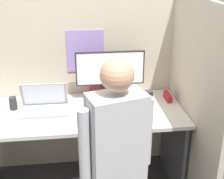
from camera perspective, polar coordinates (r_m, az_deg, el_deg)
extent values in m
cube|color=#B7AD99|center=(2.86, -6.11, 0.85)|extent=(2.18, 0.04, 1.65)
cube|color=#937AC6|center=(2.74, -4.88, 7.02)|extent=(0.32, 0.01, 0.36)
cube|color=#F4EA66|center=(2.78, -1.14, 4.96)|extent=(0.09, 0.01, 0.09)
cube|color=#B7AD99|center=(2.60, 13.57, -2.04)|extent=(0.04, 1.36, 1.65)
cube|color=beige|center=(2.55, -5.84, -4.18)|extent=(1.68, 0.72, 0.03)
cube|color=#4C4C51|center=(2.86, 11.09, -9.95)|extent=(0.03, 0.61, 0.72)
cube|color=red|center=(2.73, -0.32, -1.00)|extent=(0.35, 0.21, 0.07)
cylinder|color=#232328|center=(2.72, -0.33, -0.21)|extent=(0.20, 0.20, 0.01)
cylinder|color=#232328|center=(2.70, -0.33, 0.53)|extent=(0.04, 0.04, 0.06)
cube|color=#232328|center=(2.65, -0.35, 3.92)|extent=(0.59, 0.02, 0.29)
cube|color=silver|center=(2.63, -0.32, 3.83)|extent=(0.56, 0.00, 0.27)
cube|color=#99999E|center=(2.56, -12.22, -3.89)|extent=(0.37, 0.22, 0.02)
cube|color=silver|center=(2.57, -12.21, -3.50)|extent=(0.32, 0.12, 0.00)
cube|color=#99999E|center=(2.58, -12.30, -0.87)|extent=(0.37, 0.08, 0.21)
cube|color=silver|center=(2.58, -12.31, -0.91)|extent=(0.33, 0.07, 0.18)
ellipsoid|color=black|center=(2.48, -5.32, -4.26)|extent=(0.06, 0.04, 0.03)
cube|color=#A31919|center=(2.76, 10.16, -1.27)|extent=(0.04, 0.15, 0.06)
cone|color=orange|center=(2.32, 0.63, -5.95)|extent=(0.05, 0.10, 0.05)
cylinder|color=green|center=(2.37, 0.44, -5.25)|extent=(0.03, 0.02, 0.03)
cube|color=#2D2D33|center=(2.19, 1.80, -7.94)|extent=(0.43, 0.17, 0.57)
cube|color=#B2B2B7|center=(1.91, 0.86, -8.93)|extent=(0.38, 0.28, 0.58)
sphere|color=tan|center=(1.73, 0.94, 2.65)|extent=(0.19, 0.19, 0.19)
cylinder|color=#B2B2B7|center=(1.85, -5.09, -10.18)|extent=(0.07, 0.07, 0.46)
cylinder|color=#B2B2B7|center=(1.98, 6.35, -7.68)|extent=(0.07, 0.07, 0.46)
cylinder|color=#28282D|center=(2.66, -17.62, -2.43)|extent=(0.06, 0.06, 0.11)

